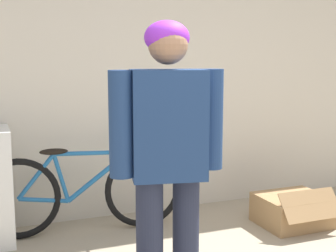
{
  "coord_description": "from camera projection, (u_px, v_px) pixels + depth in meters",
  "views": [
    {
      "loc": [
        -1.25,
        -1.32,
        1.43
      ],
      "look_at": [
        -0.35,
        0.98,
        1.06
      ],
      "focal_mm": 50.0,
      "sensor_mm": 36.0,
      "label": 1
    }
  ],
  "objects": [
    {
      "name": "bicycle",
      "position": [
        83.0,
        191.0,
        3.77
      ],
      "size": [
        1.64,
        0.46,
        0.72
      ],
      "rotation": [
        0.0,
        0.0,
        -0.1
      ],
      "color": "black",
      "rests_on": "ground_plane"
    },
    {
      "name": "person",
      "position": [
        168.0,
        145.0,
        2.51
      ],
      "size": [
        0.65,
        0.33,
        1.62
      ],
      "rotation": [
        0.0,
        0.0,
        -0.21
      ],
      "color": "#23283D",
      "rests_on": "ground_plane"
    },
    {
      "name": "wall_back",
      "position": [
        134.0,
        70.0,
        4.14
      ],
      "size": [
        8.0,
        0.07,
        2.6
      ],
      "color": "beige",
      "rests_on": "ground_plane"
    },
    {
      "name": "cardboard_box",
      "position": [
        292.0,
        210.0,
        3.98
      ],
      "size": [
        0.56,
        0.56,
        0.35
      ],
      "color": "#A87F51",
      "rests_on": "ground_plane"
    }
  ]
}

